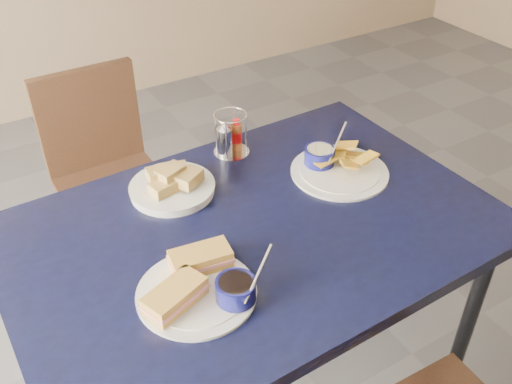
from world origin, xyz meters
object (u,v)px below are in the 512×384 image
dining_table (254,244)px  sandwich_plate (200,284)px  bread_basket (172,184)px  chair_far (103,162)px  plantain_plate (334,165)px  condiment_caddy (229,137)px

dining_table → sandwich_plate: 0.28m
sandwich_plate → bread_basket: sandwich_plate is taller
chair_far → plantain_plate: plantain_plate is taller
condiment_caddy → sandwich_plate: bearing=-125.6°
dining_table → sandwich_plate: size_ratio=4.21×
chair_far → condiment_caddy: bearing=-67.0°
bread_basket → plantain_plate: bearing=-18.1°
dining_table → bread_basket: size_ratio=5.43×
dining_table → bread_basket: bread_basket is taller
condiment_caddy → chair_far: bearing=113.0°
condiment_caddy → plantain_plate: bearing=-48.0°
chair_far → condiment_caddy: size_ratio=6.05×
sandwich_plate → plantain_plate: 0.60m
bread_basket → condiment_caddy: bearing=21.5°
plantain_plate → condiment_caddy: size_ratio=2.09×
dining_table → condiment_caddy: condiment_caddy is taller
chair_far → plantain_plate: bearing=-60.6°
dining_table → sandwich_plate: bearing=-148.2°
plantain_plate → condiment_caddy: (-0.22, 0.24, 0.04)m
bread_basket → condiment_caddy: condiment_caddy is taller
dining_table → bread_basket: (-0.12, 0.24, 0.09)m
bread_basket → condiment_caddy: 0.25m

